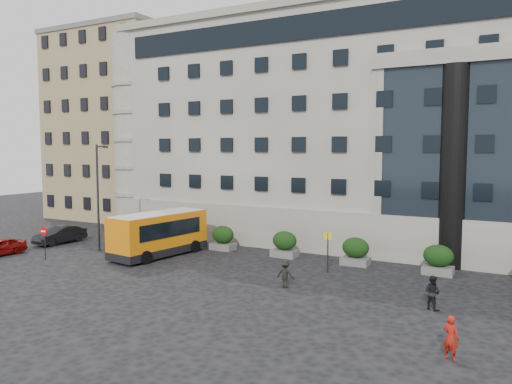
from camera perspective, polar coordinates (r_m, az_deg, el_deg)
ground at (r=29.88m, az=-5.40°, el=-9.96°), size 120.00×120.00×0.00m
civic_building at (r=47.02m, az=16.24°, el=6.38°), size 44.00×24.00×18.00m
entrance_column at (r=34.45m, az=21.67°, el=2.64°), size 1.80×1.80×13.00m
apartment_near at (r=59.57m, az=-13.90°, el=7.06°), size 14.00×14.00×20.00m
apartment_far at (r=75.55m, az=-6.27°, el=7.47°), size 13.00×13.00×22.00m
hedge_a at (r=38.19m, az=-3.81°, el=-5.23°), size 1.80×1.26×1.84m
hedge_b at (r=35.71m, az=3.28°, el=-5.95°), size 1.80×1.26×1.84m
hedge_c at (r=33.85m, az=11.31°, el=-6.65°), size 1.80×1.26×1.84m
hedge_d at (r=32.72m, az=20.10°, el=-7.26°), size 1.80×1.26×1.84m
street_lamp at (r=39.08m, az=-17.57°, el=-0.13°), size 1.16×0.18×8.00m
bus_stop_sign at (r=31.38m, az=8.22°, el=-6.03°), size 0.50×0.08×2.52m
no_entry_sign at (r=37.59m, az=-23.05°, el=-4.67°), size 0.64×0.16×2.32m
minibus at (r=36.56m, az=-11.04°, el=-4.53°), size 3.51×7.71×3.11m
red_truck at (r=52.53m, az=-7.14°, el=-2.03°), size 2.75×4.98×2.55m
parked_car_a at (r=40.57m, az=-27.26°, el=-5.60°), size 1.69×3.77×1.26m
parked_car_b at (r=43.67m, az=-21.50°, el=-4.57°), size 1.74×4.37×1.41m
parked_car_c at (r=44.46m, az=-11.01°, el=-4.25°), size 2.25×4.50×1.25m
parked_car_d at (r=48.29m, az=-9.69°, el=-3.47°), size 2.49×4.84×1.31m
pedestrian_a at (r=20.21m, az=21.38°, el=-15.24°), size 0.71×0.59×1.66m
pedestrian_b at (r=25.76m, az=19.50°, el=-10.76°), size 1.00×0.91×1.66m
pedestrian_c at (r=28.01m, az=3.37°, el=-9.35°), size 1.01×0.61×1.53m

